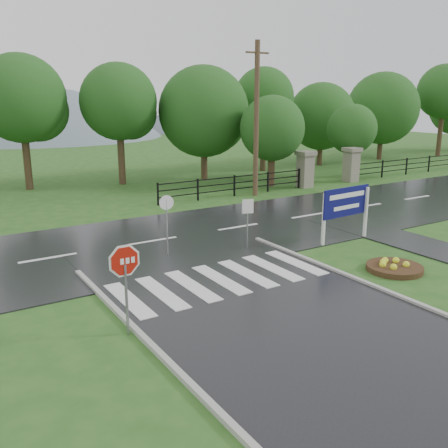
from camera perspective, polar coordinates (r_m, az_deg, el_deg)
ground at (r=11.95m, az=12.70°, el=-13.69°), size 120.00×120.00×0.00m
main_road at (r=19.72m, az=-8.09°, el=-2.05°), size 90.00×8.00×0.04m
walkway at (r=20.47m, az=21.86°, el=-2.36°), size 2.20×11.00×0.04m
crosswalk at (r=15.50m, az=-0.41°, el=-6.33°), size 6.50×2.80×0.02m
pillar_west at (r=31.44m, az=9.27°, el=6.29°), size 1.00×1.00×2.24m
pillar_east at (r=34.19m, az=14.35°, el=6.68°), size 1.00×1.00×2.24m
fence_west at (r=28.35m, az=1.19°, el=4.66°), size 9.58×0.08×1.20m
hills at (r=76.15m, az=-22.50°, el=-2.72°), size 102.00×48.00×48.00m
treeline at (r=32.96m, az=-16.59°, el=4.17°), size 83.20×5.20×10.00m
stop_sign at (r=11.85m, az=-11.26°, el=-4.97°), size 1.06×0.09×2.39m
estate_billboard at (r=19.80m, az=13.79°, el=2.18°), size 2.47×0.22×2.16m
flower_bed at (r=17.28m, az=18.91°, el=-4.65°), size 1.81×1.81×0.36m
reg_sign_small at (r=18.24m, az=2.72°, el=1.18°), size 0.41×0.16×1.91m
reg_sign_round at (r=17.56m, az=-6.56°, el=0.68°), size 0.51×0.10×2.22m
utility_pole_east at (r=28.17m, az=3.72°, el=11.86°), size 1.50×0.28×8.43m
entrance_tree_left at (r=31.40m, az=5.53°, el=10.80°), size 4.01×4.01×5.60m
entrance_tree_right at (r=36.05m, az=14.41°, el=10.44°), size 3.42×3.42×5.03m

